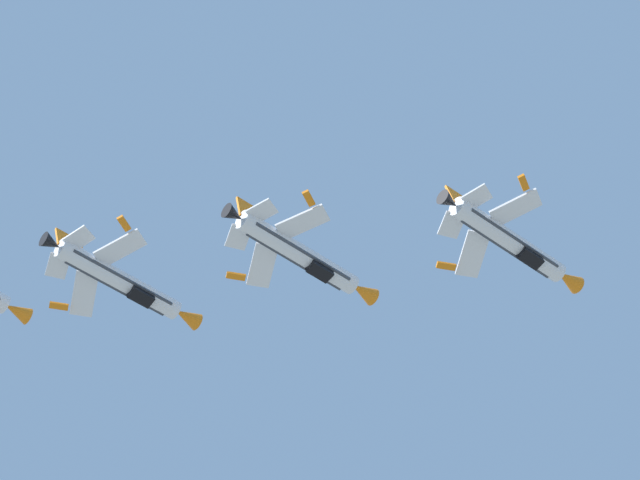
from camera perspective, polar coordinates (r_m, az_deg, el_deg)
fighter_jet_left_wing at (r=123.40m, az=7.26°, el=-0.07°), size 10.55×14.86×4.65m
fighter_jet_right_wing at (r=123.42m, az=-0.74°, el=-0.55°), size 10.63×14.86×4.37m
fighter_jet_left_outer at (r=127.55m, az=-7.55°, el=-1.56°), size 10.48×14.86×4.83m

